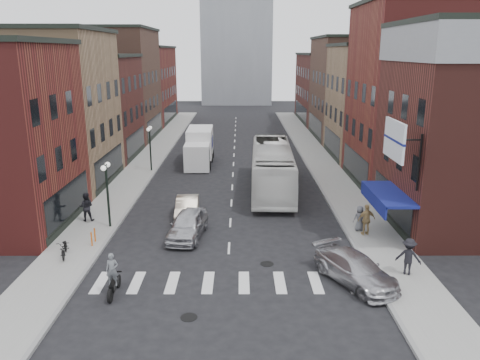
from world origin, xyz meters
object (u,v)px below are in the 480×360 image
Objects in this scene: streetlamp_near at (107,183)px; motorcycle_rider at (113,276)px; streetlamp_far at (150,140)px; bike_rack at (93,237)px; ped_right_a at (409,256)px; parked_bicycle at (64,248)px; sedan_left_near at (188,225)px; sedan_left_far at (187,208)px; curb_car at (355,269)px; ped_right_c at (360,218)px; ped_left_solo at (86,207)px; box_truck at (199,147)px; ped_right_b at (366,220)px; transit_bus at (272,168)px; billboard_sign at (396,141)px.

motorcycle_rider is (2.35, -8.15, -1.97)m from streetlamp_near.
streetlamp_far is 5.14× the size of bike_rack.
parked_bicycle is at bearing 16.47° from ped_right_a.
sedan_left_near reaches higher than sedan_left_far.
bike_rack is 14.30m from curb_car.
curb_car is (11.08, 1.14, -0.25)m from motorcycle_rider.
motorcycle_rider is 0.49× the size of sedan_left_far.
motorcycle_rider is at bearing 158.50° from curb_car.
streetlamp_far reaches higher than ped_right_c.
parked_bicycle is 5.40m from ped_left_solo.
ped_right_a is at bearing 152.35° from ped_left_solo.
streetlamp_near is 2.24× the size of ped_left_solo.
ped_left_solo is at bearing -111.07° from box_truck.
parked_bicycle is 16.79m from ped_right_c.
streetlamp_near is 0.86× the size of curb_car.
transit_bus is at bearing -75.58° from ped_right_b.
curb_car is at bearing -17.54° from bike_rack.
streetlamp_far is at bearing 132.41° from billboard_sign.
streetlamp_far reaches higher than curb_car.
ped_right_a is at bearing 4.10° from motorcycle_rider.
billboard_sign is 2.03× the size of ped_right_a.
sedan_left_far is at bearing 23.72° from streetlamp_near.
streetlamp_near is at bearing 1.51° from ped_right_a.
streetlamp_far is 22.36m from motorcycle_rider.
bike_rack is (-16.19, 0.80, -5.58)m from billboard_sign.
billboard_sign is at bearing -11.60° from parked_bicycle.
ped_left_solo is (-4.07, 9.15, 0.13)m from motorcycle_rider.
motorcycle_rider is at bearing -114.16° from transit_bus.
sedan_left_near is at bearing -1.04° from ped_right_a.
transit_bus is 2.71× the size of curb_car.
billboard_sign is 15.31m from motorcycle_rider.
streetlamp_near is 5.45m from sedan_left_far.
parked_bicycle is 17.44m from ped_right_a.
ped_right_a is (11.98, -23.38, -0.58)m from box_truck.
ped_left_solo is 0.99× the size of ped_right_b.
streetlamp_far is 12.01m from transit_bus.
streetlamp_near is at bearing -17.36° from ped_right_b.
ped_right_b is (1.97, 5.63, 0.39)m from curb_car.
streetlamp_near is 1.00× the size of streetlamp_far.
sedan_left_near is (4.95, -15.38, -2.14)m from streetlamp_far.
ped_right_c is (-0.80, 2.81, -5.22)m from billboard_sign.
box_truck is (4.13, 2.97, -1.27)m from streetlamp_far.
transit_bus is (-5.46, 11.83, -4.33)m from billboard_sign.
billboard_sign is 0.78× the size of curb_car.
transit_bus is (10.53, -5.67, -1.11)m from streetlamp_far.
streetlamp_near is 3.59m from bike_rack.
billboard_sign is at bearing -47.59° from streetlamp_far.
streetlamp_far is 25.04m from curb_car.
sedan_left_near is (4.95, -1.38, -2.14)m from streetlamp_near.
transit_bus is at bearing -71.20° from ped_right_c.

